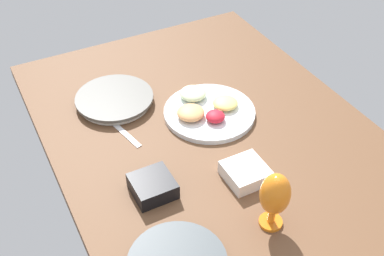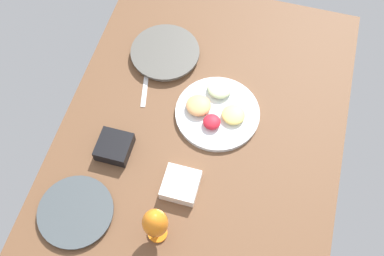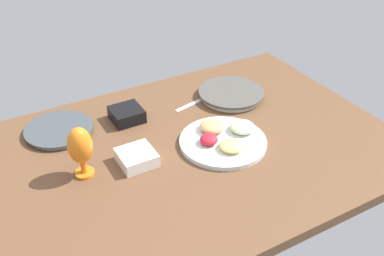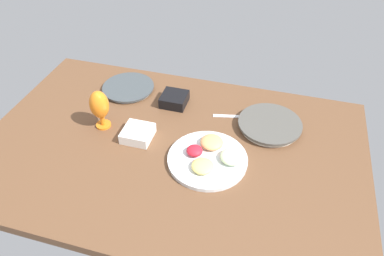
# 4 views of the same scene
# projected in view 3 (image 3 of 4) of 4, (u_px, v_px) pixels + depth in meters

# --- Properties ---
(ground_plane) EXTENTS (1.60, 1.04, 0.04)m
(ground_plane) POSITION_uv_depth(u_px,v_px,m) (178.00, 156.00, 1.63)
(ground_plane) COLOR brown
(dinner_plate_left) EXTENTS (0.28, 0.28, 0.03)m
(dinner_plate_left) POSITION_uv_depth(u_px,v_px,m) (231.00, 94.00, 1.94)
(dinner_plate_left) COLOR silver
(dinner_plate_left) RESTS_ON ground_plane
(dinner_plate_right) EXTENTS (0.26, 0.26, 0.02)m
(dinner_plate_right) POSITION_uv_depth(u_px,v_px,m) (59.00, 130.00, 1.72)
(dinner_plate_right) COLOR silver
(dinner_plate_right) RESTS_ON ground_plane
(fruit_platter) EXTENTS (0.32, 0.32, 0.05)m
(fruit_platter) POSITION_uv_depth(u_px,v_px,m) (224.00, 139.00, 1.66)
(fruit_platter) COLOR silver
(fruit_platter) RESTS_ON ground_plane
(hurricane_glass_orange) EXTENTS (0.08, 0.08, 0.18)m
(hurricane_glass_orange) POSITION_uv_depth(u_px,v_px,m) (80.00, 147.00, 1.46)
(hurricane_glass_orange) COLOR orange
(hurricane_glass_orange) RESTS_ON ground_plane
(square_bowl_white) EXTENTS (0.12, 0.12, 0.05)m
(square_bowl_white) POSITION_uv_depth(u_px,v_px,m) (137.00, 157.00, 1.56)
(square_bowl_white) COLOR white
(square_bowl_white) RESTS_ON ground_plane
(square_bowl_black) EXTENTS (0.12, 0.12, 0.05)m
(square_bowl_black) POSITION_uv_depth(u_px,v_px,m) (127.00, 114.00, 1.78)
(square_bowl_black) COLOR black
(square_bowl_black) RESTS_ON ground_plane
(fork_by_left_plate) EXTENTS (0.18, 0.06, 0.01)m
(fork_by_left_plate) POSITION_uv_depth(u_px,v_px,m) (193.00, 103.00, 1.90)
(fork_by_left_plate) COLOR silver
(fork_by_left_plate) RESTS_ON ground_plane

